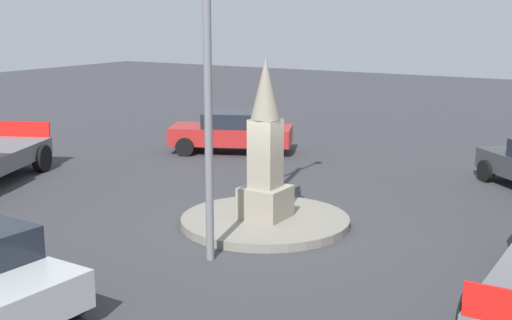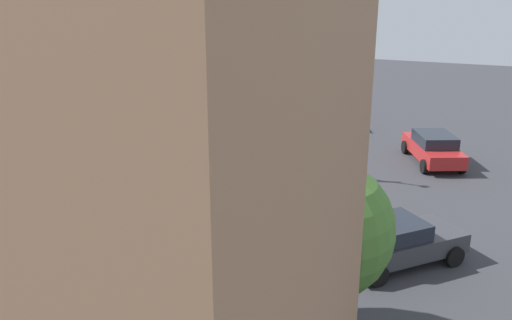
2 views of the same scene
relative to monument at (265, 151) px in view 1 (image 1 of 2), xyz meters
name	(u,v)px [view 1 (image 1 of 2)]	position (x,y,z in m)	size (l,w,h in m)	color
ground_plane	(265,225)	(0.00, 0.00, -1.78)	(80.00, 80.00, 0.00)	#38383D
traffic_island	(265,221)	(0.00, 0.00, -1.68)	(3.96, 3.96, 0.19)	gray
monument	(265,151)	(0.00, 0.00, 0.00)	(1.01, 1.01, 3.72)	gray
car_red_near_island	(232,131)	(-6.77, -5.39, -1.02)	(3.28, 4.57, 1.45)	#B22323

